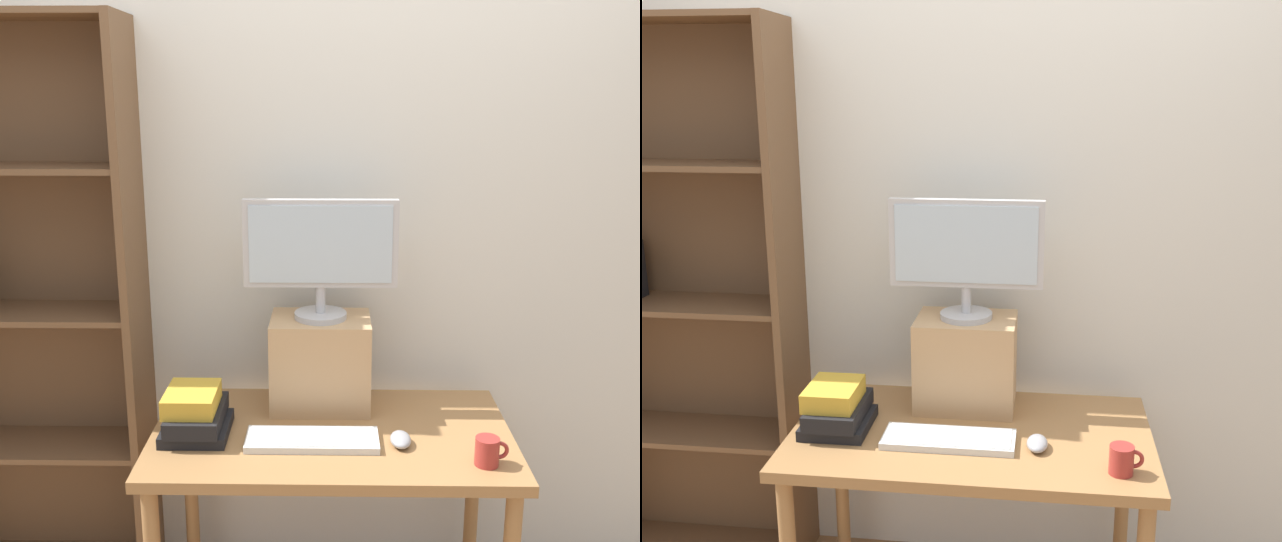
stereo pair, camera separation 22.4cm
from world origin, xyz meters
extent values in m
cube|color=silver|center=(0.00, 0.45, 1.30)|extent=(7.00, 0.08, 2.60)
cube|color=#9E7042|center=(0.00, 0.00, 0.70)|extent=(1.15, 0.66, 0.04)
cylinder|color=#9E7042|center=(-0.52, 0.28, 0.34)|extent=(0.05, 0.05, 0.68)
cylinder|color=#9E7042|center=(0.52, 0.28, 0.34)|extent=(0.05, 0.05, 0.68)
cube|color=brown|center=(-0.69, 0.27, 1.01)|extent=(0.03, 0.28, 2.03)
cube|color=brown|center=(-1.10, 0.41, 1.01)|extent=(0.86, 0.01, 2.03)
cube|color=brown|center=(-1.10, 0.27, 0.52)|extent=(0.80, 0.27, 0.02)
cube|color=brown|center=(-1.10, 0.27, 1.02)|extent=(0.80, 0.27, 0.02)
cube|color=brown|center=(-1.10, 0.27, 1.53)|extent=(0.80, 0.27, 0.02)
cube|color=brown|center=(-1.10, 0.27, 2.02)|extent=(0.80, 0.27, 0.02)
cube|color=tan|center=(-0.04, 0.20, 0.88)|extent=(0.34, 0.24, 0.32)
cylinder|color=#B7B7BA|center=(-0.04, 0.20, 1.04)|extent=(0.18, 0.18, 0.02)
cylinder|color=#B7B7BA|center=(-0.04, 0.20, 1.10)|extent=(0.03, 0.03, 0.09)
cube|color=#B7B7BA|center=(-0.04, 0.20, 1.29)|extent=(0.51, 0.04, 0.29)
cube|color=silver|center=(-0.04, 0.18, 1.29)|extent=(0.47, 0.00, 0.26)
cube|color=silver|center=(-0.06, -0.09, 0.73)|extent=(0.41, 0.15, 0.02)
cube|color=white|center=(-0.06, -0.09, 0.74)|extent=(0.39, 0.13, 0.00)
ellipsoid|color=#99999E|center=(0.21, -0.09, 0.74)|extent=(0.06, 0.10, 0.04)
cube|color=black|center=(-0.43, -0.03, 0.74)|extent=(0.21, 0.23, 0.04)
cube|color=black|center=(-0.43, -0.02, 0.78)|extent=(0.17, 0.26, 0.05)
cube|color=gold|center=(-0.44, -0.03, 0.84)|extent=(0.16, 0.20, 0.06)
cylinder|color=#9E2D28|center=(0.45, -0.21, 0.76)|extent=(0.07, 0.07, 0.08)
torus|color=#9E2D28|center=(0.49, -0.21, 0.76)|extent=(0.06, 0.01, 0.06)
camera|label=1|loc=(0.00, -2.10, 1.77)|focal=40.00mm
camera|label=2|loc=(0.22, -2.08, 1.77)|focal=40.00mm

